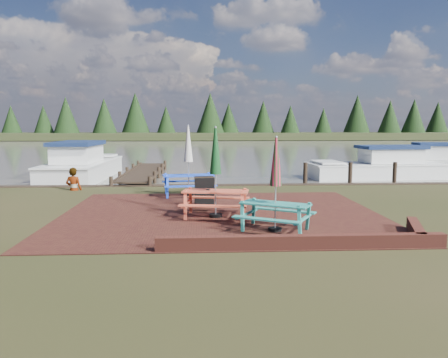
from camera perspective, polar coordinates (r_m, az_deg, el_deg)
ground at (r=11.52m, az=-0.16°, el=-5.66°), size 120.00×120.00×0.00m
paving at (r=12.49m, az=-0.40°, el=-4.60°), size 9.00×7.50×0.02m
brick_wall at (r=9.52m, az=13.74°, el=-7.68°), size 6.21×1.79×0.30m
water at (r=48.29m, az=-2.43°, el=4.12°), size 120.00×60.00×0.02m
far_treeline at (r=77.22m, az=-2.70°, el=7.69°), size 120.00×10.00×8.10m
picnic_table_teal at (r=10.47m, az=6.73°, el=-2.59°), size 2.13×2.06×2.26m
picnic_table_red at (r=11.94m, az=-1.11°, el=-0.97°), size 2.02×1.85×2.47m
picnic_table_blue at (r=15.61m, az=-4.66°, el=0.98°), size 2.01×1.84×2.51m
chalkboard at (r=13.35m, az=-2.58°, el=-1.72°), size 0.62×0.64×0.96m
jetty at (r=22.81m, az=-10.45°, el=0.90°), size 1.76×9.08×1.00m
boat_jetty at (r=23.06m, az=-18.02°, el=1.52°), size 2.66×7.33×2.11m
boat_near at (r=23.62m, az=19.47°, el=1.39°), size 6.91×2.79×1.83m
boat_far at (r=26.65m, az=25.41°, el=1.77°), size 6.42×3.26×1.91m
person at (r=17.89m, az=-19.13°, el=1.39°), size 0.70×0.52×1.76m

